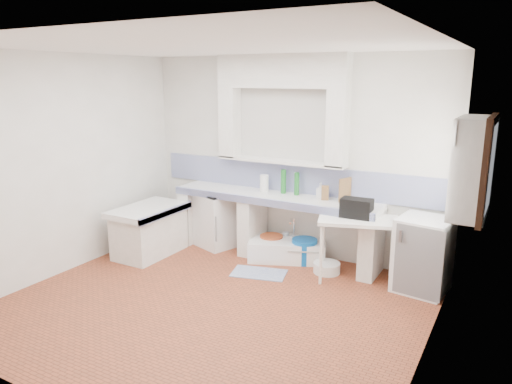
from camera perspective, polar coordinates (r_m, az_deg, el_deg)
The scene contains 36 objects.
floor at distance 5.57m, azimuth -5.18°, elevation -13.20°, with size 4.50×4.50×0.00m, color brown.
ceiling at distance 4.99m, azimuth -5.89°, elevation 16.89°, with size 4.50×4.50×0.00m, color white.
wall_back at distance 6.81m, azimuth 4.14°, elevation 4.17°, with size 4.50×4.50×0.00m, color white.
wall_front at distance 3.70m, azimuth -23.50°, elevation -4.91°, with size 4.50×4.50×0.00m, color white.
wall_left at distance 6.63m, azimuth -21.73°, elevation 2.99°, with size 4.50×4.50×0.00m, color white.
wall_right at distance 4.27m, azimuth 20.17°, elevation -2.25°, with size 4.50×4.50×0.00m, color white.
alcove_mass at distance 6.65m, azimuth 3.04°, elevation 14.13°, with size 1.90×0.25×0.45m, color white.
window_frame at distance 5.37m, azimuth 24.33°, elevation 2.67°, with size 0.35×0.86×1.06m, color #321B10.
lace_valance at distance 5.34m, azimuth 23.17°, elevation 6.85°, with size 0.01×0.84×0.24m, color white.
counter_slab at distance 6.70m, azimuth 2.19°, elevation -0.68°, with size 3.00×0.60×0.08m, color white.
counter_lip at distance 6.46m, azimuth 1.05°, elevation -1.21°, with size 3.00×0.04×0.10m, color navy.
counter_pier_left at distance 7.53m, azimuth -7.36°, elevation -2.72°, with size 0.20×0.55×0.82m, color white.
counter_pier_mid at distance 6.98m, azimuth -0.41°, elevation -3.92°, with size 0.20×0.55×0.82m, color white.
counter_pier_right at distance 6.34m, azimuth 13.54°, elevation -6.13°, with size 0.20×0.55×0.82m, color white.
peninsula_top at distance 7.00m, azimuth -12.65°, elevation -2.08°, with size 0.70×1.10×0.08m, color white.
peninsula_base at distance 7.10m, azimuth -12.50°, elevation -4.81°, with size 0.60×1.00×0.62m, color white.
peninsula_lip at distance 6.79m, azimuth -10.57°, elevation -2.47°, with size 0.04×1.10×0.10m, color navy.
backsplash at distance 6.85m, azimuth 4.04°, elevation 1.67°, with size 4.27×0.03×0.40m, color navy.
stove at distance 7.28m, azimuth -4.60°, elevation -3.30°, with size 0.57×0.55×0.80m, color white.
sink at distance 6.83m, azimuth 3.70°, elevation -6.86°, with size 1.05×0.57×0.25m, color white.
side_table at distance 6.16m, azimuth 11.90°, elevation -6.69°, with size 0.97×0.54×0.04m, color white.
fridge at distance 6.07m, azimuth 19.19°, elevation -7.03°, with size 0.58×0.58×0.89m, color white.
bucket_red at distance 6.90m, azimuth 1.83°, elevation -6.38°, with size 0.33×0.33×0.31m, color #B64A22.
bucket_orange at distance 6.76m, azimuth 2.79°, elevation -7.16°, with size 0.25×0.25×0.23m, color #C2401D.
bucket_blue at distance 6.70m, azimuth 5.76°, elevation -6.95°, with size 0.35×0.35×0.33m, color #095BB5.
basin_white at distance 6.43m, azimuth 8.39°, elevation -8.87°, with size 0.35×0.35×0.14m, color white.
water_bottle_a at distance 6.98m, azimuth 3.54°, elevation -6.05°, with size 0.09×0.09×0.34m, color silver.
water_bottle_b at distance 6.94m, azimuth 4.35°, elevation -6.33°, with size 0.08×0.08×0.30m, color silver.
black_bag at distance 6.05m, azimuth 11.84°, elevation -1.89°, with size 0.38×0.22×0.24m, color black.
green_bottle_a at distance 6.75m, azimuth 3.27°, elevation 1.25°, with size 0.07×0.07×0.34m, color #1B6C25.
green_bottle_b at distance 6.67m, azimuth 4.85°, elevation 0.98°, with size 0.07×0.07×0.32m, color #1B6C25.
knife_block at distance 6.46m, azimuth 8.20°, elevation -0.10°, with size 0.10×0.08×0.19m, color brown.
cutting_board at distance 6.42m, azimuth 10.51°, elevation 0.28°, with size 0.02×0.23×0.31m, color brown.
paper_towel at distance 6.85m, azimuth 0.99°, elevation 1.04°, with size 0.12×0.12×0.24m, color white.
soap_bottle at distance 6.55m, azimuth 7.66°, elevation 0.17°, with size 0.09×0.10×0.21m, color white.
rug at distance 6.36m, azimuth 0.35°, elevation -9.60°, with size 0.70×0.40×0.01m, color navy.
Camera 1 is at (2.86, -4.08, 2.50)m, focal length 33.73 mm.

